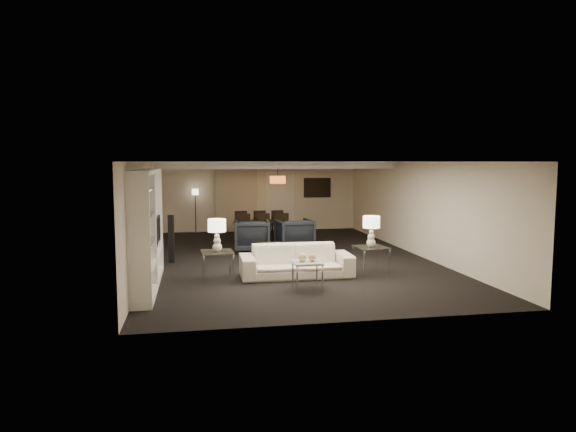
% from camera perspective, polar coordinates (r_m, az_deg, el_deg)
% --- Properties ---
extents(floor, '(11.00, 11.00, 0.00)m').
position_cam_1_polar(floor, '(13.47, 0.00, -4.66)').
color(floor, black).
rests_on(floor, ground).
extents(ceiling, '(7.00, 11.00, 0.02)m').
position_cam_1_polar(ceiling, '(13.23, 0.00, 6.04)').
color(ceiling, silver).
rests_on(ceiling, ground).
extents(wall_back, '(7.00, 0.02, 2.50)m').
position_cam_1_polar(wall_back, '(18.71, -3.04, 2.19)').
color(wall_back, beige).
rests_on(wall_back, ground).
extents(wall_front, '(7.00, 0.02, 2.50)m').
position_cam_1_polar(wall_front, '(7.98, 7.14, -2.99)').
color(wall_front, beige).
rests_on(wall_front, ground).
extents(wall_left, '(0.02, 11.00, 2.50)m').
position_cam_1_polar(wall_left, '(13.12, -15.21, 0.36)').
color(wall_left, beige).
rests_on(wall_left, ground).
extents(wall_right, '(0.02, 11.00, 2.50)m').
position_cam_1_polar(wall_right, '(14.34, 13.89, 0.86)').
color(wall_right, beige).
rests_on(wall_right, ground).
extents(ceiling_soffit, '(7.00, 4.00, 0.20)m').
position_cam_1_polar(ceiling_soffit, '(16.69, -2.18, 5.68)').
color(ceiling_soffit, silver).
rests_on(ceiling_soffit, ceiling).
extents(curtains, '(1.50, 0.12, 2.40)m').
position_cam_1_polar(curtains, '(18.54, -5.77, 1.98)').
color(curtains, beige).
rests_on(curtains, wall_back).
extents(door, '(0.90, 0.05, 2.10)m').
position_cam_1_polar(door, '(18.80, -0.91, 1.60)').
color(door, silver).
rests_on(door, wall_back).
extents(painting, '(0.95, 0.04, 0.65)m').
position_cam_1_polar(painting, '(19.04, 3.26, 3.16)').
color(painting, '#142D38').
rests_on(painting, wall_back).
extents(media_unit, '(0.38, 3.40, 2.35)m').
position_cam_1_polar(media_unit, '(10.54, -15.34, -1.39)').
color(media_unit, white).
rests_on(media_unit, wall_left).
extents(pendant_light, '(0.52, 0.52, 0.24)m').
position_cam_1_polar(pendant_light, '(16.74, -1.15, 4.04)').
color(pendant_light, '#D8591E').
rests_on(pendant_light, ceiling_soffit).
extents(sofa, '(2.42, 0.97, 0.71)m').
position_cam_1_polar(sofa, '(11.19, 0.92, -5.02)').
color(sofa, beige).
rests_on(sofa, floor).
extents(coffee_table, '(1.37, 0.86, 0.48)m').
position_cam_1_polar(coffee_table, '(12.75, -0.49, -4.18)').
color(coffee_table, black).
rests_on(coffee_table, floor).
extents(armchair_left, '(1.04, 1.06, 0.90)m').
position_cam_1_polar(armchair_left, '(14.30, -4.04, -2.22)').
color(armchair_left, black).
rests_on(armchair_left, floor).
extents(armchair_right, '(1.06, 1.08, 0.90)m').
position_cam_1_polar(armchair_right, '(14.48, 0.69, -2.11)').
color(armchair_right, black).
rests_on(armchair_right, floor).
extents(side_table_left, '(0.70, 0.70, 0.62)m').
position_cam_1_polar(side_table_left, '(11.00, -7.84, -5.50)').
color(side_table_left, white).
rests_on(side_table_left, floor).
extents(side_table_right, '(0.74, 0.74, 0.62)m').
position_cam_1_polar(side_table_right, '(11.64, 9.18, -4.88)').
color(side_table_right, silver).
rests_on(side_table_right, floor).
extents(table_lamp_left, '(0.39, 0.39, 0.69)m').
position_cam_1_polar(table_lamp_left, '(10.88, -7.89, -2.14)').
color(table_lamp_left, beige).
rests_on(table_lamp_left, side_table_left).
extents(table_lamp_right, '(0.41, 0.41, 0.69)m').
position_cam_1_polar(table_lamp_right, '(11.54, 9.23, -1.70)').
color(table_lamp_right, beige).
rests_on(table_lamp_right, side_table_right).
extents(marble_table, '(0.56, 0.56, 0.55)m').
position_cam_1_polar(marble_table, '(10.15, 2.14, -6.61)').
color(marble_table, white).
rests_on(marble_table, floor).
extents(gold_gourd_a, '(0.18, 0.18, 0.18)m').
position_cam_1_polar(gold_gourd_a, '(10.05, 1.59, -4.60)').
color(gold_gourd_a, '#E9D27B').
rests_on(gold_gourd_a, marble_table).
extents(gold_gourd_b, '(0.15, 0.15, 0.15)m').
position_cam_1_polar(gold_gourd_b, '(10.10, 2.71, -4.63)').
color(gold_gourd_b, tan).
rests_on(gold_gourd_b, marble_table).
extents(television, '(1.00, 0.13, 0.57)m').
position_cam_1_polar(television, '(11.40, -14.80, -1.53)').
color(television, black).
rests_on(television, media_unit).
extents(vase_blue, '(0.16, 0.16, 0.16)m').
position_cam_1_polar(vase_blue, '(9.37, -15.95, -2.51)').
color(vase_blue, '#292CB4').
rests_on(vase_blue, media_unit).
extents(vase_amber, '(0.15, 0.15, 0.16)m').
position_cam_1_polar(vase_amber, '(10.13, -15.59, 0.95)').
color(vase_amber, '#B6763C').
rests_on(vase_amber, media_unit).
extents(floor_speaker, '(0.15, 0.15, 1.19)m').
position_cam_1_polar(floor_speaker, '(13.08, -12.84, -2.49)').
color(floor_speaker, black).
rests_on(floor_speaker, floor).
extents(dining_table, '(1.85, 1.18, 0.61)m').
position_cam_1_polar(dining_table, '(16.47, -3.02, -1.63)').
color(dining_table, black).
rests_on(dining_table, floor).
extents(chair_nl, '(0.44, 0.44, 0.91)m').
position_cam_1_polar(chair_nl, '(15.74, -4.88, -1.46)').
color(chair_nl, black).
rests_on(chair_nl, floor).
extents(chair_nm, '(0.45, 0.45, 0.91)m').
position_cam_1_polar(chair_nm, '(15.81, -2.72, -1.41)').
color(chair_nm, black).
rests_on(chair_nm, floor).
extents(chair_nr, '(0.45, 0.45, 0.91)m').
position_cam_1_polar(chair_nr, '(15.90, -0.57, -1.36)').
color(chair_nr, black).
rests_on(chair_nr, floor).
extents(chair_fl, '(0.42, 0.42, 0.91)m').
position_cam_1_polar(chair_fl, '(17.03, -5.30, -0.90)').
color(chair_fl, black).
rests_on(chair_fl, floor).
extents(chair_fm, '(0.45, 0.45, 0.91)m').
position_cam_1_polar(chair_fm, '(17.09, -3.30, -0.85)').
color(chair_fm, black).
rests_on(chair_fm, floor).
extents(chair_fr, '(0.44, 0.44, 0.91)m').
position_cam_1_polar(chair_fr, '(17.17, -1.31, -0.81)').
color(chair_fr, black).
rests_on(chair_fr, floor).
extents(floor_lamp, '(0.25, 0.25, 1.56)m').
position_cam_1_polar(floor_lamp, '(18.30, -10.23, 0.54)').
color(floor_lamp, black).
rests_on(floor_lamp, floor).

